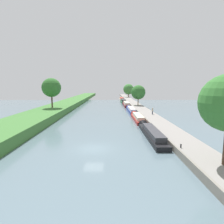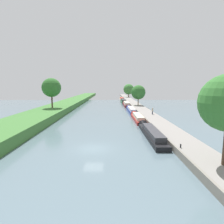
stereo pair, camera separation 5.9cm
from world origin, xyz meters
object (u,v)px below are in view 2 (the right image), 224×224
object	(u,v)px
mooring_bollard_near	(181,146)
narrowboat_red	(137,117)
mooring_bollard_far	(124,97)
narrowboat_green	(123,101)
person_walking	(152,111)
narrowboat_cream	(122,99)
narrowboat_maroon	(126,104)
narrowboat_blue	(131,110)
narrowboat_black	(151,133)

from	to	relation	value
mooring_bollard_near	narrowboat_red	bearing A→B (deg)	94.75
narrowboat_red	mooring_bollard_far	bearing A→B (deg)	88.45
narrowboat_red	narrowboat_green	bearing A→B (deg)	90.24
narrowboat_green	mooring_bollard_near	xyz separation A→B (m)	(2.04, -68.04, 0.42)
narrowboat_green	person_walking	world-z (taller)	person_walking
narrowboat_cream	mooring_bollard_far	bearing A→B (deg)	73.85
narrowboat_red	mooring_bollard_far	size ratio (longest dim) A/B	29.11
narrowboat_maroon	mooring_bollard_far	xyz separation A→B (m)	(1.92, 37.88, 0.38)
narrowboat_green	person_walking	bearing A→B (deg)	-84.22
narrowboat_red	mooring_bollard_near	distance (m)	22.28
narrowboat_red	narrowboat_cream	xyz separation A→B (m)	(-0.05, 61.73, -0.04)
narrowboat_red	narrowboat_blue	bearing A→B (deg)	89.86
mooring_bollard_far	narrowboat_green	bearing A→B (deg)	-95.20
mooring_bollard_far	narrowboat_red	bearing A→B (deg)	-91.55
narrowboat_red	mooring_bollard_far	world-z (taller)	narrowboat_red
narrowboat_blue	narrowboat_cream	bearing A→B (deg)	90.10
narrowboat_green	mooring_bollard_near	size ratio (longest dim) A/B	30.34
narrowboat_blue	narrowboat_cream	size ratio (longest dim) A/B	0.97
narrowboat_maroon	mooring_bollard_near	xyz separation A→B (m)	(1.92, -52.58, 0.38)
narrowboat_cream	mooring_bollard_near	xyz separation A→B (m)	(1.89, -83.93, 0.52)
narrowboat_black	narrowboat_red	distance (m)	14.20
mooring_bollard_far	narrowboat_blue	bearing A→B (deg)	-91.90
narrowboat_black	mooring_bollard_near	bearing A→B (deg)	-77.89
narrowboat_green	narrowboat_cream	size ratio (longest dim) A/B	0.92
narrowboat_blue	mooring_bollard_far	size ratio (longest dim) A/B	32.02
mooring_bollard_far	narrowboat_cream	bearing A→B (deg)	-106.15
narrowboat_cream	person_walking	bearing A→B (deg)	-85.91
person_walking	mooring_bollard_near	size ratio (longest dim) A/B	3.69
narrowboat_red	mooring_bollard_near	xyz separation A→B (m)	(1.84, -22.20, 0.48)
narrowboat_red	narrowboat_blue	world-z (taller)	narrowboat_red
narrowboat_red	narrowboat_cream	size ratio (longest dim) A/B	0.89
narrowboat_red	narrowboat_green	size ratio (longest dim) A/B	0.96
narrowboat_red	person_walking	size ratio (longest dim) A/B	7.89
person_walking	mooring_bollard_far	bearing A→B (deg)	92.03
narrowboat_blue	narrowboat_green	world-z (taller)	narrowboat_green
narrowboat_cream	narrowboat_black	bearing A→B (deg)	-89.87
mooring_bollard_near	narrowboat_black	bearing A→B (deg)	102.11
narrowboat_black	narrowboat_maroon	bearing A→B (deg)	90.26
narrowboat_black	narrowboat_red	bearing A→B (deg)	90.51
narrowboat_black	narrowboat_red	world-z (taller)	narrowboat_black
narrowboat_black	mooring_bollard_far	world-z (taller)	narrowboat_black
narrowboat_black	narrowboat_cream	bearing A→B (deg)	90.13
narrowboat_red	narrowboat_blue	size ratio (longest dim) A/B	0.91
narrowboat_red	narrowboat_maroon	xyz separation A→B (m)	(-0.07, 30.38, 0.10)
narrowboat_cream	narrowboat_green	bearing A→B (deg)	-90.53
narrowboat_green	person_walking	distance (m)	43.20
narrowboat_blue	narrowboat_cream	xyz separation A→B (m)	(-0.08, 47.88, -0.05)
narrowboat_green	narrowboat_maroon	bearing A→B (deg)	-89.55
narrowboat_cream	narrowboat_maroon	bearing A→B (deg)	-90.05
narrowboat_black	mooring_bollard_near	distance (m)	8.20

